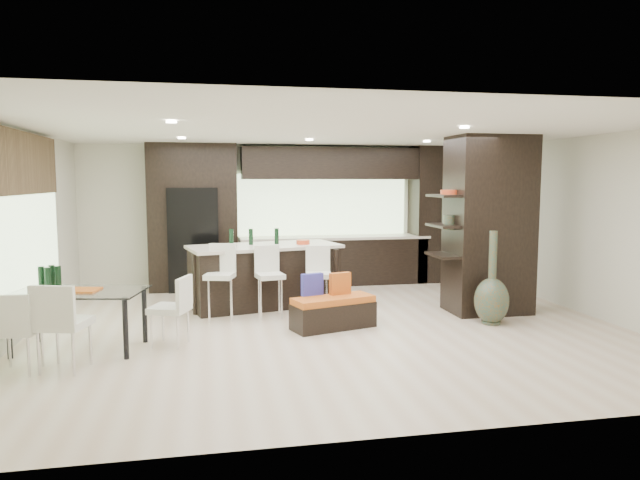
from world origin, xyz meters
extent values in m
plane|color=beige|center=(0.00, 0.00, 0.00)|extent=(8.00, 8.00, 0.00)
cube|color=beige|center=(0.00, 3.50, 1.35)|extent=(8.00, 0.02, 2.70)
cube|color=beige|center=(-4.00, 0.00, 1.35)|extent=(0.02, 7.00, 2.70)
cube|color=beige|center=(4.00, 0.00, 1.35)|extent=(0.02, 7.00, 2.70)
cube|color=white|center=(0.00, 0.00, 2.70)|extent=(8.00, 7.00, 0.02)
cube|color=#B2D199|center=(-3.96, 0.20, 1.35)|extent=(0.04, 3.20, 1.90)
cube|color=#B2D199|center=(0.60, 3.46, 1.55)|extent=(3.40, 0.04, 1.20)
cube|color=brown|center=(-3.93, 0.20, 2.25)|extent=(0.08, 3.00, 0.80)
cube|color=white|center=(0.00, 0.25, 2.68)|extent=(4.00, 3.00, 0.02)
cube|color=black|center=(0.50, 3.17, 1.35)|extent=(6.80, 0.68, 2.70)
cube|color=black|center=(-1.90, 3.12, 0.95)|extent=(0.90, 0.68, 1.90)
cube|color=black|center=(2.60, 0.40, 1.35)|extent=(1.20, 0.80, 2.70)
cube|color=black|center=(-0.74, 1.47, 0.50)|extent=(2.56, 1.54, 1.00)
cube|color=silver|center=(-1.47, 0.66, 0.45)|extent=(0.49, 0.49, 0.89)
cube|color=silver|center=(-0.74, 0.67, 0.43)|extent=(0.44, 0.44, 0.86)
cube|color=silver|center=(-0.01, 0.67, 0.42)|extent=(0.41, 0.41, 0.84)
cube|color=black|center=(0.04, -0.13, 0.22)|extent=(1.23, 0.75, 0.44)
cube|color=white|center=(-3.15, -0.54, 0.36)|extent=(1.63, 1.12, 0.72)
cube|color=silver|center=(-3.15, -1.28, 0.44)|extent=(0.59, 0.59, 0.89)
cube|color=silver|center=(-3.62, -1.26, 0.40)|extent=(0.48, 0.48, 0.81)
cube|color=silver|center=(-2.11, -0.54, 0.40)|extent=(0.55, 0.55, 0.80)
camera|label=1|loc=(-1.61, -7.64, 2.03)|focal=32.00mm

